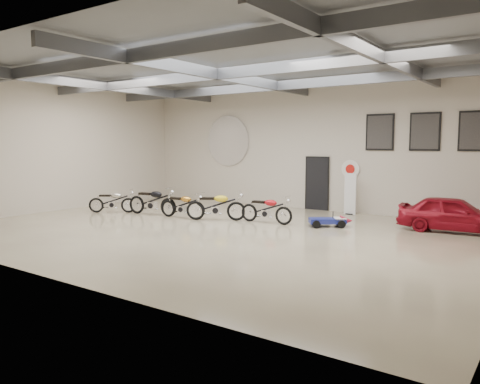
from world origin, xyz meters
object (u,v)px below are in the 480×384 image
Objects in this scene: motorcycle_silver at (112,201)px; banner_stand at (350,193)px; motorcycle_gold at (182,205)px; motorcycle_red at (266,209)px; motorcycle_black at (152,200)px; motorcycle_yellow at (216,205)px; go_kart at (331,219)px; vintage_car at (453,214)px.

banner_stand is at bearing -2.67° from motorcycle_silver.
motorcycle_gold is 0.99× the size of motorcycle_red.
motorcycle_yellow is at bearing 2.01° from motorcycle_black.
motorcycle_red is (1.76, 0.51, -0.04)m from motorcycle_yellow.
motorcycle_red is (-1.57, -3.49, -0.34)m from banner_stand.
motorcycle_yellow reaches higher than go_kart.
motorcycle_gold is (-4.61, -4.33, -0.34)m from banner_stand.
motorcycle_black reaches higher than go_kart.
motorcycle_red reaches higher than motorcycle_silver.
go_kart is (5.13, 1.46, -0.23)m from motorcycle_gold.
motorcycle_silver is 0.96× the size of motorcycle_gold.
motorcycle_gold is 0.91× the size of motorcycle_yellow.
motorcycle_black is at bearing -144.36° from banner_stand.
go_kart is at bearing -80.50° from banner_stand.
vintage_car reaches higher than motorcycle_yellow.
banner_stand is 1.17× the size of go_kart.
motorcycle_silver is 0.84× the size of motorcycle_black.
motorcycle_yellow is (2.70, 0.43, -0.02)m from motorcycle_black.
motorcycle_red is (3.04, 0.83, 0.00)m from motorcycle_gold.
go_kart is at bearing 12.33° from motorcycle_gold.
banner_stand is 4.20m from vintage_car.
motorcycle_yellow is at bearing 102.96° from vintage_car.
banner_stand is at bearing 39.56° from motorcycle_gold.
motorcycle_silver is (-7.75, -4.89, -0.37)m from banner_stand.
vintage_car is (5.49, 1.99, 0.06)m from motorcycle_red.
motorcycle_black is 0.66× the size of vintage_car.
vintage_car reaches higher than motorcycle_red.
banner_stand is at bearing 21.80° from motorcycle_yellow.
motorcycle_black is 1.42m from motorcycle_gold.
motorcycle_black is 2.73m from motorcycle_yellow.
motorcycle_silver reaches higher than go_kart.
motorcycle_red is 5.84m from vintage_car.
motorcycle_silver is 8.51m from go_kart.
motorcycle_yellow is 0.64× the size of vintage_car.
motorcycle_gold is at bearing 160.28° from go_kart.
banner_stand reaches higher than motorcycle_red.
motorcycle_black reaches higher than motorcycle_red.
motorcycle_yellow is (-3.33, -4.00, -0.30)m from banner_stand.
go_kart is (6.54, 1.56, -0.29)m from motorcycle_black.
motorcycle_gold is 1.32m from motorcycle_yellow.
motorcycle_gold is at bearing -167.80° from motorcycle_red.
motorcycle_black is at bearing -19.95° from motorcycle_silver.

